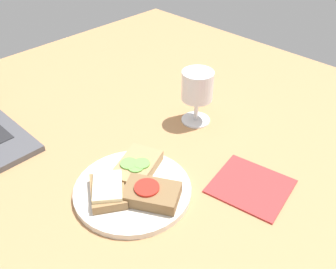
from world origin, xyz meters
TOP-DOWN VIEW (x-y plane):
  - wooden_table at (0.00, 0.00)cm, footprint 140.00×140.00cm
  - plate at (-11.79, -7.70)cm, footprint 23.28×23.28cm
  - sandwich_with_cucumber at (-7.95, -4.76)cm, footprint 13.20×10.84cm
  - sandwich_with_cheese at (-16.30, -5.82)cm, footprint 10.50×11.33cm
  - sandwich_with_tomato at (-11.19, -12.51)cm, footprint 11.09×12.41cm
  - wine_glass at (16.16, 0.00)cm, footprint 7.66×7.66cm
  - napkin at (5.96, -23.61)cm, footprint 16.02×16.86cm

SIDE VIEW (x-z plane):
  - wooden_table at x=0.00cm, z-range 0.00..3.00cm
  - napkin at x=5.96cm, z-range 3.00..3.40cm
  - plate at x=-11.79cm, z-range 3.00..4.33cm
  - sandwich_with_cucumber at x=-7.95cm, z-range 4.22..6.92cm
  - sandwich_with_cheese at x=-16.30cm, z-range 4.24..6.97cm
  - sandwich_with_tomato at x=-11.19cm, z-range 4.18..7.18cm
  - wine_glass at x=16.16cm, z-range 5.58..19.27cm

